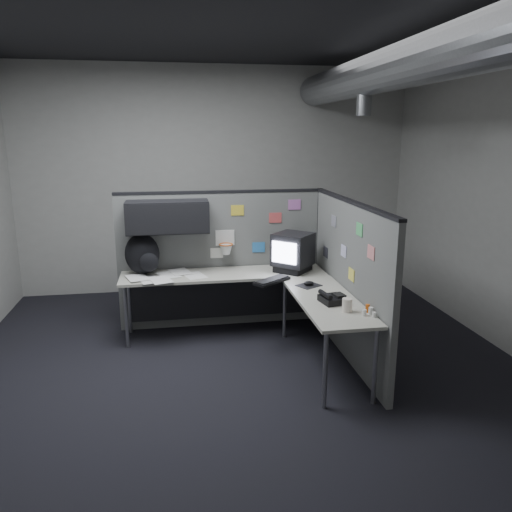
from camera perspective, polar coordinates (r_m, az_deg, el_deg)
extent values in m
cube|color=black|center=(5.03, -1.22, -13.05)|extent=(5.60, 5.60, 0.01)
cube|color=black|center=(4.58, -1.45, 25.63)|extent=(5.60, 5.60, 0.01)
cube|color=#9E9E99|center=(7.30, -4.53, 8.55)|extent=(5.60, 0.01, 3.20)
cube|color=#9E9E99|center=(1.88, 11.18, -7.34)|extent=(5.60, 0.01, 3.20)
cylinder|color=slate|center=(4.92, 16.04, 20.12)|extent=(0.40, 5.49, 0.40)
cylinder|color=slate|center=(5.63, 12.25, 16.92)|extent=(0.16, 0.16, 0.30)
cube|color=#5E605E|center=(5.95, -3.90, -0.48)|extent=(2.43, 0.06, 1.60)
cube|color=black|center=(5.80, -4.03, 7.34)|extent=(2.43, 0.07, 0.03)
cube|color=black|center=(6.17, 7.11, -0.03)|extent=(0.07, 0.07, 1.60)
cube|color=black|center=(5.61, -10.07, 4.46)|extent=(0.90, 0.35, 0.35)
cube|color=black|center=(5.44, -10.07, 4.17)|extent=(0.90, 0.02, 0.33)
cube|color=silver|center=(5.85, -3.56, 2.09)|extent=(0.22, 0.02, 0.18)
torus|color=#D85914|center=(5.77, -3.46, 1.33)|extent=(0.16, 0.16, 0.01)
cone|color=white|center=(5.79, -3.45, 0.75)|extent=(0.14, 0.14, 0.11)
cube|color=orange|center=(5.85, -12.36, 1.18)|extent=(0.15, 0.01, 0.12)
cube|color=gold|center=(5.82, -2.14, 5.24)|extent=(0.15, 0.01, 0.12)
cube|color=#337FCC|center=(5.94, 0.30, 1.01)|extent=(0.15, 0.01, 0.12)
cube|color=#CC4C4C|center=(5.91, 2.22, 4.39)|extent=(0.15, 0.01, 0.12)
cube|color=#B266B2|center=(5.93, 4.42, 5.87)|extent=(0.15, 0.01, 0.12)
cube|color=silver|center=(5.88, -4.51, 0.35)|extent=(0.15, 0.01, 0.12)
cube|color=#5E605E|center=(5.18, 10.52, -2.87)|extent=(0.06, 2.23, 1.60)
cube|color=black|center=(5.01, 10.93, 6.10)|extent=(0.07, 2.23, 0.03)
cube|color=gray|center=(5.44, 8.87, 3.96)|extent=(0.01, 0.15, 0.12)
cube|color=silver|center=(5.17, 9.98, 0.56)|extent=(0.01, 0.15, 0.12)
cube|color=#4CB266|center=(4.74, 11.73, 2.99)|extent=(0.01, 0.15, 0.12)
cube|color=#26262D|center=(5.76, 7.95, 0.47)|extent=(0.01, 0.15, 0.12)
cube|color=#D87F7F|center=(4.50, 13.00, 0.39)|extent=(0.01, 0.15, 0.12)
cube|color=#E5D84C|center=(4.99, 10.84, -2.11)|extent=(0.01, 0.15, 0.12)
cube|color=#B2B0A0|center=(5.66, -3.71, -2.11)|extent=(2.30, 0.56, 0.03)
cube|color=#B2B0A0|center=(4.84, 8.07, -5.01)|extent=(0.56, 1.55, 0.03)
cube|color=black|center=(5.96, -3.88, -4.45)|extent=(2.18, 0.02, 0.55)
cylinder|color=gray|center=(5.57, -14.61, -6.79)|extent=(0.04, 0.04, 0.70)
cylinder|color=gray|center=(5.98, -14.27, -5.32)|extent=(0.04, 0.04, 0.70)
cylinder|color=gray|center=(5.67, 3.27, -5.96)|extent=(0.04, 0.04, 0.70)
cylinder|color=gray|center=(4.30, 7.91, -12.80)|extent=(0.04, 0.04, 0.70)
cylinder|color=gray|center=(4.44, 13.46, -12.15)|extent=(0.04, 0.04, 0.70)
cube|color=black|center=(5.74, 4.21, -1.36)|extent=(0.48, 0.49, 0.07)
cube|color=black|center=(5.69, 4.25, 0.78)|extent=(0.54, 0.54, 0.37)
cube|color=silver|center=(5.51, 3.23, 0.37)|extent=(0.23, 0.21, 0.24)
cube|color=black|center=(5.31, 1.82, -2.87)|extent=(0.44, 0.39, 0.03)
cube|color=black|center=(5.30, 1.83, -2.67)|extent=(0.40, 0.35, 0.01)
cube|color=black|center=(5.21, 6.05, -3.36)|extent=(0.29, 0.27, 0.01)
ellipsoid|color=black|center=(5.21, 6.05, -3.11)|extent=(0.12, 0.10, 0.04)
cube|color=black|center=(4.72, 8.73, -4.94)|extent=(0.24, 0.26, 0.06)
cylinder|color=black|center=(4.69, 7.92, -4.38)|extent=(0.08, 0.21, 0.05)
cube|color=black|center=(4.73, 9.46, -4.42)|extent=(0.11, 0.14, 0.02)
cylinder|color=silver|center=(4.49, 12.99, -6.13)|extent=(0.05, 0.05, 0.06)
cylinder|color=silver|center=(4.45, 12.28, -6.35)|extent=(0.05, 0.05, 0.06)
cylinder|color=silver|center=(4.43, 13.35, -6.54)|extent=(0.04, 0.04, 0.05)
cylinder|color=#D85914|center=(4.53, 12.63, -5.86)|extent=(0.05, 0.05, 0.07)
cylinder|color=silver|center=(4.50, 10.37, -5.55)|extent=(0.11, 0.11, 0.12)
cube|color=white|center=(5.59, -7.03, -2.23)|extent=(0.29, 0.35, 0.00)
cube|color=white|center=(5.65, -9.94, -2.14)|extent=(0.29, 0.35, 0.00)
cube|color=white|center=(5.49, -12.09, -2.68)|extent=(0.29, 0.35, 0.00)
cube|color=white|center=(5.73, -8.67, -1.77)|extent=(0.29, 0.35, 0.00)
cube|color=white|center=(5.44, -10.85, -2.71)|extent=(0.29, 0.35, 0.00)
cube|color=white|center=(5.57, -13.42, -2.40)|extent=(0.29, 0.35, 0.00)
ellipsoid|color=black|center=(5.69, -12.88, 0.22)|extent=(0.42, 0.33, 0.46)
ellipsoid|color=black|center=(5.57, -12.14, -0.71)|extent=(0.22, 0.15, 0.21)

